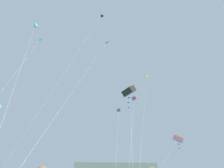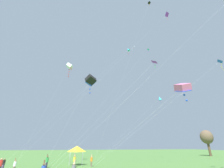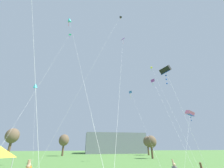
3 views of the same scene
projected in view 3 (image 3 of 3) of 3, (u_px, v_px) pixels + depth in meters
The scene contains 15 objects.
distant_building at pixel (114, 143), 69.12m from camera, with size 25.74×15.82×8.35m, color slate.
tree_far_left at pixel (64, 140), 49.55m from camera, with size 3.27×3.27×6.60m.
tree_far_centre at pixel (148, 142), 53.67m from camera, with size 3.08×3.08×6.22m.
tree_near_right at pixel (151, 142), 39.21m from camera, with size 2.76×2.76×5.56m.
tree_far_right at pixel (12, 136), 48.44m from camera, with size 4.15×4.15×8.38m.
kite_blue_delta_0 at pixel (131, 93), 34.12m from camera, with size 3.63×19.19×14.77m.
kite_black_box_2 at pixel (165, 70), 16.35m from camera, with size 1.49×5.32×11.26m.
kite_purple_delta_3 at pixel (123, 39), 32.92m from camera, with size 7.19×23.40×25.47m.
kite_cyan_diamond_4 at pixel (69, 20), 28.11m from camera, with size 5.68×20.69×25.53m.
kite_pink_box_5 at pixel (190, 113), 22.42m from camera, with size 8.54×8.39×8.04m.
kite_cyan_diamond_6 at pixel (35, 86), 33.24m from camera, with size 8.23×19.43×16.00m.
kite_cyan_delta_7 at pixel (69, 36), 32.16m from camera, with size 0.70×20.50×26.20m.
kite_black_diamond_8 at pixel (120, 17), 32.33m from camera, with size 10.68×9.12×29.35m.
kite_purple_delta_9 at pixel (153, 81), 24.10m from camera, with size 3.86×12.43×13.03m.
kite_yellow_diamond_10 at pixel (151, 67), 36.83m from camera, with size 8.15×21.74×21.42m.
Camera 3 is at (-2.70, -5.11, 2.94)m, focal length 24.00 mm.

